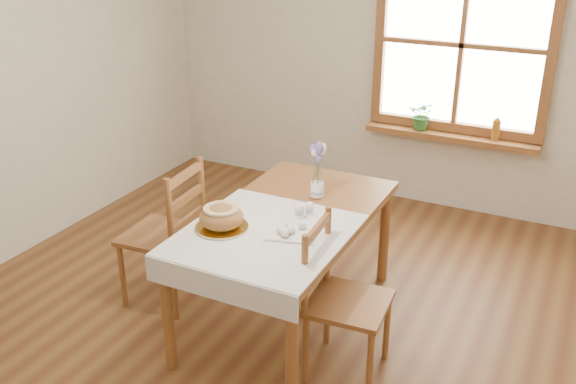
% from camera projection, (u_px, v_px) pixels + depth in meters
% --- Properties ---
extents(ground, '(5.00, 5.00, 0.00)m').
position_uv_depth(ground, '(266.00, 343.00, 3.96)').
color(ground, brown).
rests_on(ground, ground).
extents(room_walls, '(4.60, 5.10, 2.65)m').
position_uv_depth(room_walls, '(262.00, 69.00, 3.27)').
color(room_walls, beige).
rests_on(room_walls, ground).
extents(window, '(1.46, 0.08, 1.46)m').
position_uv_depth(window, '(462.00, 45.00, 5.20)').
color(window, brown).
rests_on(window, ground).
extents(window_sill, '(1.46, 0.20, 0.05)m').
position_uv_depth(window_sill, '(451.00, 136.00, 5.45)').
color(window_sill, brown).
rests_on(window_sill, ground).
extents(dining_table, '(0.90, 1.60, 0.75)m').
position_uv_depth(dining_table, '(288.00, 227.00, 3.94)').
color(dining_table, brown).
rests_on(dining_table, ground).
extents(table_linen, '(0.91, 0.99, 0.01)m').
position_uv_depth(table_linen, '(264.00, 234.00, 3.65)').
color(table_linen, white).
rests_on(table_linen, dining_table).
extents(chair_left, '(0.52, 0.50, 0.99)m').
position_uv_depth(chair_left, '(161.00, 233.00, 4.24)').
color(chair_left, brown).
rests_on(chair_left, ground).
extents(chair_right, '(0.48, 0.46, 0.92)m').
position_uv_depth(chair_right, '(349.00, 301.00, 3.56)').
color(chair_right, brown).
rests_on(chair_right, ground).
extents(bread_plate, '(0.37, 0.37, 0.02)m').
position_uv_depth(bread_plate, '(222.00, 227.00, 3.71)').
color(bread_plate, white).
rests_on(bread_plate, table_linen).
extents(bread_loaf, '(0.26, 0.26, 0.14)m').
position_uv_depth(bread_loaf, '(221.00, 215.00, 3.67)').
color(bread_loaf, '#AA6D3C').
rests_on(bread_loaf, bread_plate).
extents(egg_napkin, '(0.34, 0.30, 0.01)m').
position_uv_depth(egg_napkin, '(292.00, 233.00, 3.65)').
color(egg_napkin, white).
rests_on(egg_napkin, table_linen).
extents(eggs, '(0.26, 0.25, 0.05)m').
position_uv_depth(eggs, '(292.00, 228.00, 3.64)').
color(eggs, silver).
rests_on(eggs, egg_napkin).
extents(salt_shaker, '(0.06, 0.06, 0.09)m').
position_uv_depth(salt_shaker, '(310.00, 209.00, 3.84)').
color(salt_shaker, white).
rests_on(salt_shaker, table_linen).
extents(pepper_shaker, '(0.05, 0.05, 0.10)m').
position_uv_depth(pepper_shaker, '(300.00, 211.00, 3.81)').
color(pepper_shaker, white).
rests_on(pepper_shaker, table_linen).
extents(flower_vase, '(0.11, 0.11, 0.09)m').
position_uv_depth(flower_vase, '(317.00, 190.00, 4.12)').
color(flower_vase, white).
rests_on(flower_vase, dining_table).
extents(lavender_bouquet, '(0.15, 0.15, 0.28)m').
position_uv_depth(lavender_bouquet, '(318.00, 163.00, 4.05)').
color(lavender_bouquet, '#6B5699').
rests_on(lavender_bouquet, flower_vase).
extents(potted_plant, '(0.23, 0.26, 0.20)m').
position_uv_depth(potted_plant, '(422.00, 118.00, 5.50)').
color(potted_plant, '#2E6A2A').
rests_on(potted_plant, window_sill).
extents(amber_bottle, '(0.08, 0.08, 0.19)m').
position_uv_depth(amber_bottle, '(496.00, 129.00, 5.25)').
color(amber_bottle, '#9D641D').
rests_on(amber_bottle, window_sill).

